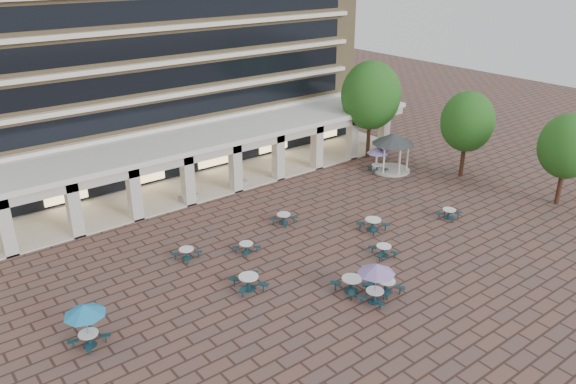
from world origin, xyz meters
The scene contains 21 objects.
ground centered at (0.00, 0.00, 0.00)m, with size 120.00×120.00×0.00m, color brown.
apartment_building centered at (0.00, 25.47, 12.60)m, with size 40.00×15.50×25.20m.
retail_arcade centered at (0.00, 14.80, 3.00)m, with size 42.00×6.60×4.40m.
picnic_table_1 centered at (0.82, -5.04, 0.45)m, with size 1.87×1.87×0.76m.
picnic_table_2 centered at (-0.65, -3.79, 0.51)m, with size 1.96×1.96×0.86m.
picnic_table_3 centered at (11.43, -1.20, 0.42)m, with size 1.83×1.83×0.70m.
picnic_table_4 centered at (-14.00, 0.54, 1.98)m, with size 2.01×2.01×2.33m.
picnic_table_6 centered at (-0.38, -5.33, 2.02)m, with size 2.06×2.06×2.38m.
picnic_table_7 centered at (5.75, 0.80, 0.50)m, with size 1.94×1.94×0.84m.
picnic_table_8 centered at (-6.23, 5.15, 0.41)m, with size 1.84×1.84×0.69m.
picnic_table_9 centered at (-5.10, -0.07, 0.51)m, with size 2.15×2.15×0.86m.
picnic_table_10 centered at (3.75, -2.09, 0.42)m, with size 1.90×1.90×0.71m.
picnic_table_11 centered at (14.00, 8.38, 1.93)m, with size 1.97×1.97×2.27m.
picnic_table_12 centered at (-2.85, 3.53, 0.39)m, with size 1.67×1.67×0.66m.
picnic_table_13 centered at (1.55, 5.39, 0.43)m, with size 1.92×1.92×0.72m.
gazebo centered at (15.26, 7.87, 2.56)m, with size 3.65×3.65×3.40m.
tree_east_a centered at (19.11, 3.43, 4.76)m, with size 4.38×4.38×7.30m.
tree_east_b centered at (20.01, -4.63, 4.57)m, with size 4.21×4.21×7.01m.
tree_east_c centered at (16.17, 11.69, 5.83)m, with size 5.35×5.35×8.92m.
planter_left centered at (-1.89, 12.90, 0.59)m, with size 1.50×0.68×1.36m.
planter_right centered at (2.64, 12.90, 0.48)m, with size 1.50×0.71×1.23m.
Camera 1 is at (-19.92, -22.88, 17.64)m, focal length 35.00 mm.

